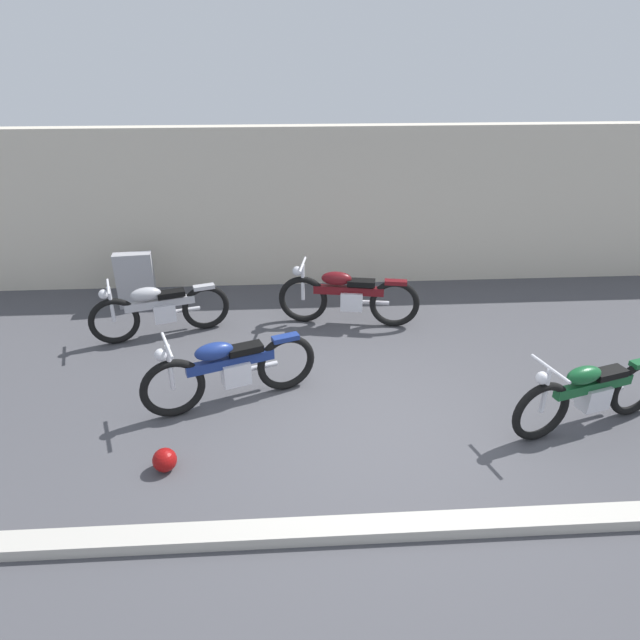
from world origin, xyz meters
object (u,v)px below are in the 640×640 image
object	(u,v)px
motorcycle_blue	(230,369)
helmet	(165,460)
stone_marker	(136,280)
motorcycle_maroon	(347,296)
motorcycle_silver	(159,309)
motorcycle_green	(590,393)

from	to	relation	value
motorcycle_blue	helmet	bearing A→B (deg)	42.97
stone_marker	motorcycle_maroon	size ratio (longest dim) A/B	0.43
motorcycle_blue	motorcycle_silver	bearing A→B (deg)	-76.98
helmet	motorcycle_maroon	xyz separation A→B (m)	(2.21, 3.19, 0.34)
stone_marker	helmet	bearing A→B (deg)	-73.82
motorcycle_silver	motorcycle_green	world-z (taller)	motorcycle_green
motorcycle_silver	helmet	bearing A→B (deg)	83.73
helmet	motorcycle_maroon	distance (m)	3.90
motorcycle_blue	motorcycle_green	size ratio (longest dim) A/B	1.02
helmet	motorcycle_green	distance (m)	4.69
stone_marker	motorcycle_blue	bearing A→B (deg)	-58.29
motorcycle_silver	motorcycle_blue	bearing A→B (deg)	106.04
motorcycle_silver	motorcycle_green	distance (m)	5.82
stone_marker	motorcycle_maroon	world-z (taller)	motorcycle_maroon
helmet	motorcycle_green	world-z (taller)	motorcycle_green
stone_marker	motorcycle_silver	bearing A→B (deg)	-61.28
motorcycle_blue	motorcycle_silver	size ratio (longest dim) A/B	1.05
stone_marker	motorcycle_blue	distance (m)	3.36
motorcycle_silver	motorcycle_maroon	distance (m)	2.81
stone_marker	motorcycle_silver	xyz separation A→B (m)	(0.59, -1.07, -0.02)
helmet	motorcycle_silver	size ratio (longest dim) A/B	0.13
stone_marker	motorcycle_green	world-z (taller)	motorcycle_green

